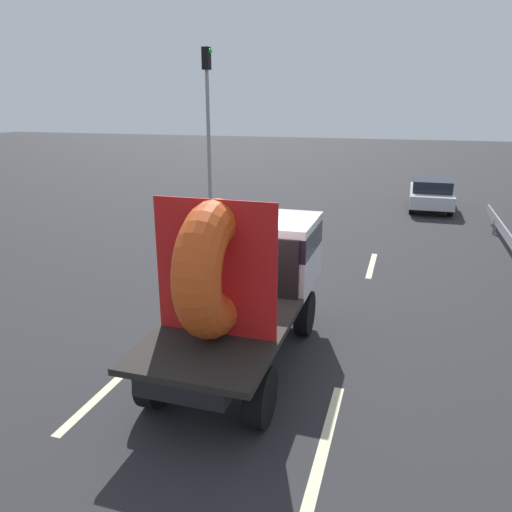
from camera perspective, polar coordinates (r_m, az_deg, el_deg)
The scene contains 8 objects.
ground_plane at distance 9.62m, azimuth -1.29°, elevation -10.55°, with size 120.00×120.00×0.00m, color #28282B.
flatbed_truck at distance 8.81m, azimuth -0.98°, elevation -1.76°, with size 2.02×4.95×3.21m.
distant_sedan at distance 23.17m, azimuth 19.70°, elevation 6.95°, with size 1.77×4.13×1.35m.
traffic_light at distance 22.41m, azimuth -5.62°, elevation 16.85°, with size 0.42×0.36×6.77m.
lane_dash_left_near at distance 8.60m, azimuth -17.57°, elevation -15.09°, with size 2.23×0.16×0.01m, color beige.
lane_dash_left_far at distance 14.56m, azimuth -1.40°, elevation -0.65°, with size 2.96×0.16×0.01m, color beige.
lane_dash_right_near at distance 7.37m, azimuth 8.09°, elevation -20.47°, with size 2.76×0.16×0.01m, color beige.
lane_dash_right_far at distance 14.63m, azimuth 13.31°, elevation -1.05°, with size 2.37×0.16×0.01m, color beige.
Camera 1 is at (2.71, -8.06, 4.50)m, focal length 34.39 mm.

